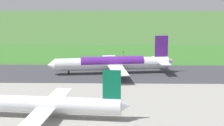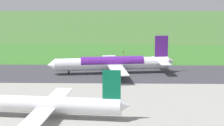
% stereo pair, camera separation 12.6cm
% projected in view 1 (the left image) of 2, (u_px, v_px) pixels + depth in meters
% --- Properties ---
extents(ground_plane, '(800.00, 800.00, 0.00)m').
position_uv_depth(ground_plane, '(114.00, 73.00, 176.10)').
color(ground_plane, '#3D662D').
extents(runway_asphalt, '(600.00, 36.16, 0.06)m').
position_uv_depth(runway_asphalt, '(114.00, 73.00, 176.09)').
color(runway_asphalt, '#38383D').
rests_on(runway_asphalt, ground).
extents(apron_concrete, '(440.00, 110.00, 0.05)m').
position_uv_depth(apron_concrete, '(110.00, 115.00, 120.44)').
color(apron_concrete, gray).
rests_on(apron_concrete, ground).
extents(grass_verge_foreground, '(600.00, 80.00, 0.04)m').
position_uv_depth(grass_verge_foreground, '(115.00, 56.00, 217.97)').
color(grass_verge_foreground, '#346B27').
rests_on(grass_verge_foreground, ground).
extents(airliner_main, '(54.08, 44.41, 15.88)m').
position_uv_depth(airliner_main, '(113.00, 63.00, 175.33)').
color(airliner_main, white).
rests_on(airliner_main, ground).
extents(airliner_parked_mid, '(48.89, 40.08, 14.27)m').
position_uv_depth(airliner_parked_mid, '(46.00, 104.00, 117.84)').
color(airliner_parked_mid, white).
rests_on(airliner_parked_mid, ground).
extents(no_stopping_sign, '(0.60, 0.10, 2.58)m').
position_uv_depth(no_stopping_sign, '(123.00, 53.00, 216.78)').
color(no_stopping_sign, slate).
rests_on(no_stopping_sign, ground).
extents(traffic_cone_orange, '(0.40, 0.40, 0.55)m').
position_uv_depth(traffic_cone_orange, '(112.00, 56.00, 216.31)').
color(traffic_cone_orange, orange).
rests_on(traffic_cone_orange, ground).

